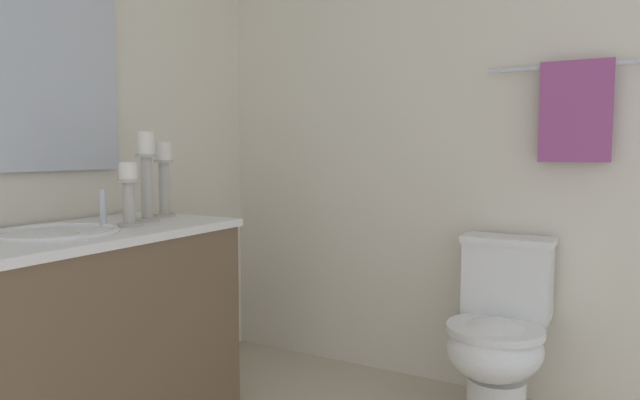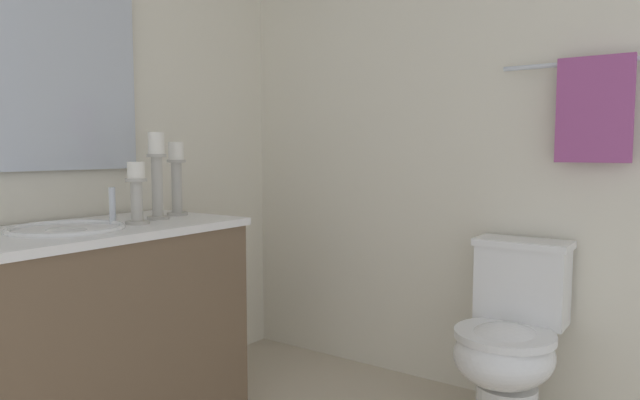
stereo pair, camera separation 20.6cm
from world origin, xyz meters
name	(u,v)px [view 2 (the right image)]	position (x,y,z in m)	size (l,w,h in m)	color
wall_back	(491,127)	(0.00, 1.38, 1.23)	(2.72, 0.04, 2.45)	silver
wall_left	(28,124)	(-1.36, 0.00, 1.23)	(0.04, 2.75, 2.45)	silver
vanity_cabinet	(71,345)	(-1.03, -0.05, 0.42)	(0.58, 1.30, 0.84)	brown
sink_basin	(67,240)	(-1.03, -0.05, 0.80)	(0.40, 0.40, 0.24)	white
mirror	(17,56)	(-1.31, -0.05, 1.47)	(0.02, 1.02, 0.86)	silver
candle_holder_tall	(177,177)	(-1.06, 0.48, 1.01)	(0.09, 0.09, 0.32)	#B7B2A5
candle_holder_short	(157,173)	(-1.01, 0.34, 1.03)	(0.09, 0.09, 0.35)	#B7B2A5
candle_holder_mid	(137,192)	(-0.96, 0.19, 0.97)	(0.09, 0.09, 0.24)	#B7B2A5
toilet	(510,339)	(0.19, 1.09, 0.37)	(0.39, 0.54, 0.75)	white
towel_bar	(597,62)	(0.43, 1.32, 1.47)	(0.02, 0.02, 0.73)	silver
towel_near_vanity	(594,110)	(0.43, 1.30, 1.28)	(0.28, 0.03, 0.42)	#A54C8C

